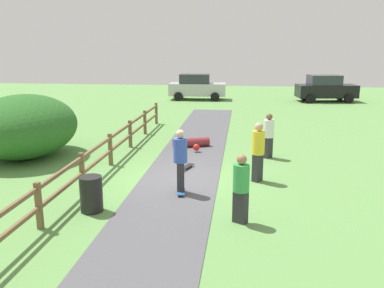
{
  "coord_description": "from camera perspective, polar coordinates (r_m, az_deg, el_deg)",
  "views": [
    {
      "loc": [
        1.86,
        -12.08,
        4.06
      ],
      "look_at": [
        0.31,
        0.56,
        1.0
      ],
      "focal_mm": 38.88,
      "sensor_mm": 36.0,
      "label": 1
    }
  ],
  "objects": [
    {
      "name": "skater_riding",
      "position": [
        11.4,
        -1.6,
        -1.94
      ],
      "size": [
        0.44,
        0.82,
        1.8
      ],
      "color": "#265999",
      "rests_on": "asphalt_path"
    },
    {
      "name": "parked_car_silver",
      "position": [
        31.46,
        0.66,
        7.86
      ],
      "size": [
        4.26,
        2.12,
        1.92
      ],
      "color": "#B7B7BC",
      "rests_on": "ground_plane"
    },
    {
      "name": "wooden_fence",
      "position": [
        13.31,
        -12.85,
        -1.59
      ],
      "size": [
        0.12,
        18.12,
        1.1
      ],
      "color": "brown",
      "rests_on": "ground_plane"
    },
    {
      "name": "bystander_green",
      "position": [
        9.63,
        6.74,
        -5.72
      ],
      "size": [
        0.52,
        0.52,
        1.65
      ],
      "color": "#2D2D33",
      "rests_on": "ground_plane"
    },
    {
      "name": "ground_plane",
      "position": [
        12.88,
        -1.7,
        -4.87
      ],
      "size": [
        60.0,
        60.0,
        0.0
      ],
      "primitive_type": "plane",
      "color": "#60934C"
    },
    {
      "name": "bystander_yellow",
      "position": [
        12.6,
        9.06,
        -0.7
      ],
      "size": [
        0.53,
        0.53,
        1.81
      ],
      "color": "#2D2D33",
      "rests_on": "ground_plane"
    },
    {
      "name": "skateboard_loose",
      "position": [
        13.85,
        -0.78,
        -3.15
      ],
      "size": [
        0.45,
        0.82,
        0.08
      ],
      "color": "black",
      "rests_on": "asphalt_path"
    },
    {
      "name": "asphalt_path",
      "position": [
        12.87,
        -1.7,
        -4.83
      ],
      "size": [
        2.4,
        28.0,
        0.02
      ],
      "primitive_type": "cube",
      "color": "#515156",
      "rests_on": "ground_plane"
    },
    {
      "name": "bystander_white",
      "position": [
        15.32,
        10.47,
        1.39
      ],
      "size": [
        0.53,
        0.53,
        1.64
      ],
      "color": "#2D2D33",
      "rests_on": "ground_plane"
    },
    {
      "name": "skater_fallen",
      "position": [
        16.72,
        -0.06,
        0.16
      ],
      "size": [
        1.51,
        1.36,
        0.36
      ],
      "color": "maroon",
      "rests_on": "asphalt_path"
    },
    {
      "name": "trash_bin",
      "position": [
        10.66,
        -13.66,
        -6.68
      ],
      "size": [
        0.56,
        0.56,
        0.9
      ],
      "primitive_type": "cylinder",
      "color": "black",
      "rests_on": "ground_plane"
    },
    {
      "name": "bush_large",
      "position": [
        16.35,
        -22.05,
        2.28
      ],
      "size": [
        3.67,
        4.4,
        2.31
      ],
      "primitive_type": "ellipsoid",
      "color": "#286023",
      "rests_on": "ground_plane"
    },
    {
      "name": "parked_car_black",
      "position": [
        31.82,
        17.87,
        7.28
      ],
      "size": [
        4.4,
        2.45,
        1.92
      ],
      "color": "black",
      "rests_on": "ground_plane"
    }
  ]
}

